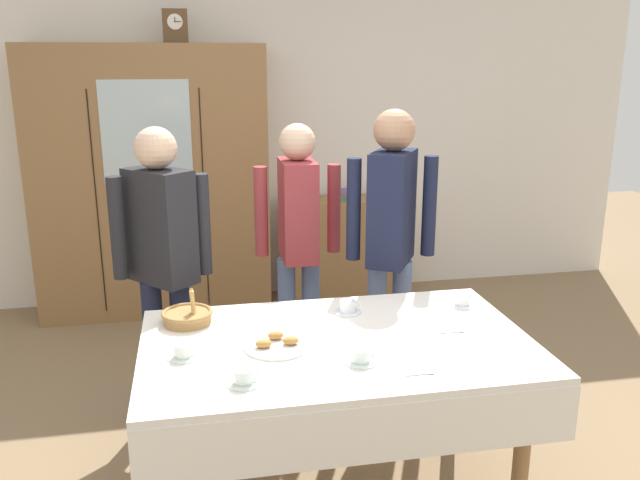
# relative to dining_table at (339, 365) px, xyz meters

# --- Properties ---
(ground_plane) EXTENTS (12.00, 12.00, 0.00)m
(ground_plane) POSITION_rel_dining_table_xyz_m (0.00, 0.24, -0.67)
(ground_plane) COLOR #846B4C
(ground_plane) RESTS_ON ground
(back_wall) EXTENTS (6.40, 0.10, 2.70)m
(back_wall) POSITION_rel_dining_table_xyz_m (0.00, 2.89, 0.68)
(back_wall) COLOR silver
(back_wall) RESTS_ON ground
(dining_table) EXTENTS (1.71, 1.05, 0.77)m
(dining_table) POSITION_rel_dining_table_xyz_m (0.00, 0.00, 0.00)
(dining_table) COLOR olive
(dining_table) RESTS_ON ground
(wall_cabinet) EXTENTS (1.76, 0.46, 2.07)m
(wall_cabinet) POSITION_rel_dining_table_xyz_m (-0.90, 2.59, 0.37)
(wall_cabinet) COLOR olive
(wall_cabinet) RESTS_ON ground
(mantel_clock) EXTENTS (0.18, 0.11, 0.24)m
(mantel_clock) POSITION_rel_dining_table_xyz_m (-0.66, 2.59, 1.52)
(mantel_clock) COLOR brown
(mantel_clock) RESTS_ON wall_cabinet
(bookshelf_low) EXTENTS (1.02, 0.35, 0.84)m
(bookshelf_low) POSITION_rel_dining_table_xyz_m (0.64, 2.64, -0.25)
(bookshelf_low) COLOR olive
(bookshelf_low) RESTS_ON ground
(book_stack) EXTENTS (0.15, 0.21, 0.07)m
(book_stack) POSITION_rel_dining_table_xyz_m (0.64, 2.64, 0.20)
(book_stack) COLOR #3D754C
(book_stack) RESTS_ON bookshelf_low
(tea_cup_near_right) EXTENTS (0.13, 0.13, 0.06)m
(tea_cup_near_right) POSITION_rel_dining_table_xyz_m (0.12, 0.35, 0.13)
(tea_cup_near_right) COLOR white
(tea_cup_near_right) RESTS_ON dining_table
(tea_cup_mid_left) EXTENTS (0.13, 0.13, 0.06)m
(tea_cup_mid_left) POSITION_rel_dining_table_xyz_m (0.05, -0.20, 0.13)
(tea_cup_mid_left) COLOR silver
(tea_cup_mid_left) RESTS_ON dining_table
(tea_cup_front_edge) EXTENTS (0.13, 0.13, 0.06)m
(tea_cup_front_edge) POSITION_rel_dining_table_xyz_m (0.71, 0.33, 0.13)
(tea_cup_front_edge) COLOR white
(tea_cup_front_edge) RESTS_ON dining_table
(tea_cup_center) EXTENTS (0.13, 0.13, 0.06)m
(tea_cup_center) POSITION_rel_dining_table_xyz_m (-0.44, -0.29, 0.13)
(tea_cup_center) COLOR silver
(tea_cup_center) RESTS_ON dining_table
(tea_cup_far_left) EXTENTS (0.13, 0.13, 0.06)m
(tea_cup_far_left) POSITION_rel_dining_table_xyz_m (-0.66, -0.01, 0.13)
(tea_cup_far_left) COLOR silver
(tea_cup_far_left) RESTS_ON dining_table
(bread_basket) EXTENTS (0.24, 0.24, 0.16)m
(bread_basket) POSITION_rel_dining_table_xyz_m (-0.65, 0.36, 0.14)
(bread_basket) COLOR #9E7542
(bread_basket) RESTS_ON dining_table
(pastry_plate) EXTENTS (0.28, 0.28, 0.05)m
(pastry_plate) POSITION_rel_dining_table_xyz_m (-0.27, 0.02, 0.11)
(pastry_plate) COLOR white
(pastry_plate) RESTS_ON dining_table
(spoon_front_edge) EXTENTS (0.12, 0.02, 0.01)m
(spoon_front_edge) POSITION_rel_dining_table_xyz_m (0.55, 0.02, 0.10)
(spoon_front_edge) COLOR silver
(spoon_front_edge) RESTS_ON dining_table
(spoon_center) EXTENTS (0.12, 0.02, 0.01)m
(spoon_center) POSITION_rel_dining_table_xyz_m (0.27, -0.35, 0.10)
(spoon_center) COLOR silver
(spoon_center) RESTS_ON dining_table
(person_by_cabinet) EXTENTS (0.52, 0.36, 1.61)m
(person_by_cabinet) POSITION_rel_dining_table_xyz_m (0.02, 1.22, 0.30)
(person_by_cabinet) COLOR slate
(person_by_cabinet) RESTS_ON ground
(person_beside_shelf) EXTENTS (0.52, 0.41, 1.71)m
(person_beside_shelf) POSITION_rel_dining_table_xyz_m (0.50, 0.88, 0.37)
(person_beside_shelf) COLOR slate
(person_beside_shelf) RESTS_ON ground
(person_near_right_end) EXTENTS (0.52, 0.40, 1.64)m
(person_near_right_end) POSITION_rel_dining_table_xyz_m (-0.77, 0.89, 0.32)
(person_near_right_end) COLOR #191E38
(person_near_right_end) RESTS_ON ground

